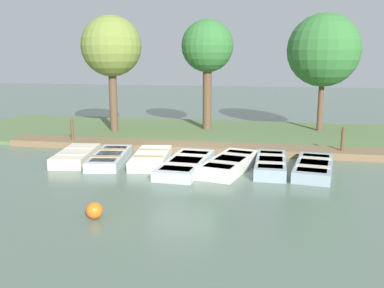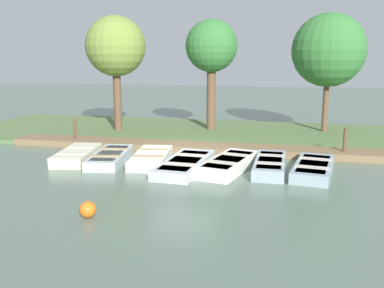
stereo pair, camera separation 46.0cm
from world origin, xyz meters
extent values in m
plane|color=#566B5B|center=(0.00, 0.00, 0.00)|extent=(80.00, 80.00, 0.00)
cube|color=#567042|center=(-5.00, 0.00, 0.08)|extent=(8.00, 24.00, 0.15)
cube|color=brown|center=(-1.50, 0.00, 0.13)|extent=(1.32, 15.23, 0.26)
cube|color=beige|center=(1.03, -3.70, 0.19)|extent=(2.88, 1.54, 0.37)
cube|color=#6B7F51|center=(1.03, -3.70, 0.36)|extent=(2.36, 1.22, 0.03)
cube|color=beige|center=(1.54, -3.61, 0.38)|extent=(0.44, 1.05, 0.03)
cube|color=beige|center=(0.51, -3.78, 0.38)|extent=(0.44, 1.05, 0.03)
cube|color=#B2BCC1|center=(0.99, -2.44, 0.16)|extent=(3.20, 1.57, 0.33)
cube|color=teal|center=(0.99, -2.44, 0.32)|extent=(2.61, 1.24, 0.03)
cube|color=tan|center=(1.57, -2.34, 0.34)|extent=(0.47, 1.03, 0.03)
cube|color=tan|center=(0.42, -2.53, 0.34)|extent=(0.47, 1.03, 0.03)
cube|color=silver|center=(0.78, -0.97, 0.17)|extent=(3.01, 1.52, 0.34)
cube|color=#994C33|center=(0.78, -0.97, 0.33)|extent=(2.47, 1.20, 0.03)
cube|color=tan|center=(1.32, -0.90, 0.35)|extent=(0.43, 1.08, 0.03)
cube|color=tan|center=(0.23, -1.04, 0.35)|extent=(0.43, 1.08, 0.03)
cube|color=#B2BCC1|center=(1.38, 0.42, 0.16)|extent=(3.57, 1.43, 0.32)
cube|color=teal|center=(1.38, 0.42, 0.30)|extent=(2.92, 1.12, 0.03)
cube|color=beige|center=(2.05, 0.38, 0.33)|extent=(0.41, 1.15, 0.03)
cube|color=beige|center=(0.72, 0.45, 0.33)|extent=(0.41, 1.15, 0.03)
cube|color=silver|center=(1.15, 1.85, 0.19)|extent=(3.43, 1.81, 0.38)
cube|color=teal|center=(1.15, 1.85, 0.36)|extent=(2.80, 1.44, 0.03)
cube|color=beige|center=(1.76, 1.72, 0.39)|extent=(0.54, 1.09, 0.03)
cube|color=beige|center=(0.55, 1.99, 0.39)|extent=(0.54, 1.09, 0.03)
cube|color=#8C9EA8|center=(0.97, 3.19, 0.19)|extent=(3.00, 0.97, 0.38)
cube|color=#4C709E|center=(0.97, 3.19, 0.36)|extent=(2.46, 0.76, 0.03)
cube|color=beige|center=(1.54, 3.19, 0.39)|extent=(0.30, 0.89, 0.03)
cube|color=beige|center=(0.40, 3.19, 0.39)|extent=(0.30, 0.89, 0.03)
cube|color=#8C9EA8|center=(1.00, 4.57, 0.17)|extent=(3.21, 1.54, 0.34)
cube|color=teal|center=(1.00, 4.57, 0.32)|extent=(2.62, 1.22, 0.03)
cube|color=beige|center=(1.58, 4.49, 0.35)|extent=(0.45, 1.06, 0.03)
cube|color=beige|center=(0.42, 4.65, 0.35)|extent=(0.45, 1.06, 0.03)
cylinder|color=brown|center=(-1.43, -5.05, 0.54)|extent=(0.12, 0.12, 1.09)
sphere|color=brown|center=(-1.43, -5.05, 1.11)|extent=(0.11, 0.11, 0.11)
cylinder|color=brown|center=(-1.43, 5.77, 0.54)|extent=(0.12, 0.12, 1.09)
sphere|color=brown|center=(-1.43, 5.77, 1.11)|extent=(0.11, 0.11, 0.11)
sphere|color=orange|center=(6.16, -0.74, 0.20)|extent=(0.39, 0.39, 0.39)
cylinder|color=brown|center=(-4.56, -4.42, 1.70)|extent=(0.38, 0.38, 3.40)
sphere|color=olive|center=(-4.56, -4.42, 4.18)|extent=(2.84, 2.84, 2.84)
cylinder|color=brown|center=(-5.93, -0.06, 1.75)|extent=(0.43, 0.43, 3.51)
sphere|color=#337033|center=(-5.93, -0.06, 4.20)|extent=(2.52, 2.52, 2.52)
cylinder|color=brown|center=(-6.46, 5.39, 1.52)|extent=(0.26, 0.26, 3.05)
sphere|color=#337033|center=(-6.46, 5.39, 3.99)|extent=(3.42, 3.42, 3.42)
camera|label=1|loc=(14.91, 3.29, 3.68)|focal=40.00mm
camera|label=2|loc=(14.81, 3.74, 3.68)|focal=40.00mm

